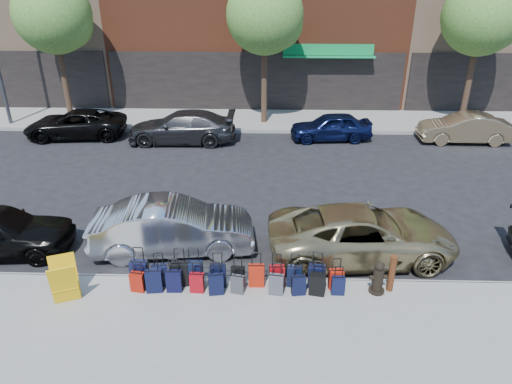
{
  "coord_description": "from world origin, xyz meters",
  "views": [
    {
      "loc": [
        0.79,
        -14.3,
        7.4
      ],
      "look_at": [
        0.4,
        -1.5,
        1.22
      ],
      "focal_mm": 32.0,
      "sensor_mm": 36.0,
      "label": 1
    }
  ],
  "objects_px": {
    "car_near_2": "(362,234)",
    "car_far_1": "(182,127)",
    "tree_left": "(56,17)",
    "tree_center": "(268,17)",
    "fire_hydrant": "(378,278)",
    "car_far_3": "(464,128)",
    "tree_right": "(485,18)",
    "bollard": "(392,273)",
    "suitcase_front_5": "(238,276)",
    "car_far_2": "(331,127)",
    "car_near_1": "(173,227)",
    "car_far_0": "(76,124)",
    "display_rack": "(64,281)"
  },
  "relations": [
    {
      "from": "car_near_1",
      "to": "car_far_0",
      "type": "relative_size",
      "value": 0.96
    },
    {
      "from": "tree_right",
      "to": "car_far_2",
      "type": "relative_size",
      "value": 1.87
    },
    {
      "from": "car_near_1",
      "to": "car_near_2",
      "type": "bearing_deg",
      "value": -98.36
    },
    {
      "from": "tree_left",
      "to": "car_near_1",
      "type": "bearing_deg",
      "value": -57.65
    },
    {
      "from": "fire_hydrant",
      "to": "car_near_2",
      "type": "relative_size",
      "value": 0.17
    },
    {
      "from": "fire_hydrant",
      "to": "car_far_3",
      "type": "distance_m",
      "value": 13.58
    },
    {
      "from": "bollard",
      "to": "car_near_1",
      "type": "distance_m",
      "value": 6.15
    },
    {
      "from": "tree_left",
      "to": "car_near_1",
      "type": "distance_m",
      "value": 15.47
    },
    {
      "from": "bollard",
      "to": "car_far_2",
      "type": "bearing_deg",
      "value": 90.51
    },
    {
      "from": "tree_left",
      "to": "display_rack",
      "type": "height_order",
      "value": "tree_left"
    },
    {
      "from": "car_far_0",
      "to": "car_near_1",
      "type": "bearing_deg",
      "value": 28.45
    },
    {
      "from": "car_far_2",
      "to": "car_far_0",
      "type": "bearing_deg",
      "value": -94.63
    },
    {
      "from": "display_rack",
      "to": "tree_center",
      "type": "bearing_deg",
      "value": 50.29
    },
    {
      "from": "car_far_0",
      "to": "car_far_2",
      "type": "distance_m",
      "value": 12.54
    },
    {
      "from": "tree_left",
      "to": "car_near_2",
      "type": "xyz_separation_m",
      "value": [
        13.32,
        -12.63,
        -4.68
      ]
    },
    {
      "from": "tree_left",
      "to": "car_far_3",
      "type": "bearing_deg",
      "value": -7.38
    },
    {
      "from": "display_rack",
      "to": "car_far_0",
      "type": "distance_m",
      "value": 13.4
    },
    {
      "from": "tree_right",
      "to": "suitcase_front_5",
      "type": "height_order",
      "value": "tree_right"
    },
    {
      "from": "tree_center",
      "to": "fire_hydrant",
      "type": "distance_m",
      "value": 15.53
    },
    {
      "from": "car_far_0",
      "to": "car_far_2",
      "type": "relative_size",
      "value": 1.24
    },
    {
      "from": "tree_right",
      "to": "car_far_3",
      "type": "bearing_deg",
      "value": -111.59
    },
    {
      "from": "car_near_2",
      "to": "car_far_1",
      "type": "bearing_deg",
      "value": 30.29
    },
    {
      "from": "display_rack",
      "to": "bollard",
      "type": "bearing_deg",
      "value": -17.87
    },
    {
      "from": "car_near_1",
      "to": "car_far_2",
      "type": "xyz_separation_m",
      "value": [
        5.74,
        10.02,
        -0.1
      ]
    },
    {
      "from": "car_near_1",
      "to": "car_far_2",
      "type": "height_order",
      "value": "car_near_1"
    },
    {
      "from": "tree_right",
      "to": "tree_center",
      "type": "bearing_deg",
      "value": 180.0
    },
    {
      "from": "car_far_1",
      "to": "suitcase_front_5",
      "type": "bearing_deg",
      "value": 16.39
    },
    {
      "from": "car_near_1",
      "to": "suitcase_front_5",
      "type": "bearing_deg",
      "value": -139.1
    },
    {
      "from": "tree_center",
      "to": "car_near_2",
      "type": "bearing_deg",
      "value": -77.42
    },
    {
      "from": "suitcase_front_5",
      "to": "car_far_2",
      "type": "height_order",
      "value": "car_far_2"
    },
    {
      "from": "fire_hydrant",
      "to": "car_far_0",
      "type": "height_order",
      "value": "car_far_0"
    },
    {
      "from": "display_rack",
      "to": "car_far_2",
      "type": "distance_m",
      "value": 14.81
    },
    {
      "from": "tree_right",
      "to": "bollard",
      "type": "height_order",
      "value": "tree_right"
    },
    {
      "from": "car_far_1",
      "to": "tree_left",
      "type": "bearing_deg",
      "value": -115.21
    },
    {
      "from": "tree_right",
      "to": "car_far_1",
      "type": "height_order",
      "value": "tree_right"
    },
    {
      "from": "display_rack",
      "to": "car_near_1",
      "type": "bearing_deg",
      "value": 27.36
    },
    {
      "from": "tree_left",
      "to": "car_far_0",
      "type": "xyz_separation_m",
      "value": [
        1.1,
        -2.41,
        -4.74
      ]
    },
    {
      "from": "tree_left",
      "to": "bollard",
      "type": "bearing_deg",
      "value": -46.31
    },
    {
      "from": "tree_left",
      "to": "bollard",
      "type": "xyz_separation_m",
      "value": [
        13.74,
        -14.39,
        -4.74
      ]
    },
    {
      "from": "car_far_0",
      "to": "tree_center",
      "type": "bearing_deg",
      "value": 98.78
    },
    {
      "from": "bollard",
      "to": "fire_hydrant",
      "type": "bearing_deg",
      "value": -167.33
    },
    {
      "from": "tree_right",
      "to": "car_far_3",
      "type": "distance_m",
      "value": 5.48
    },
    {
      "from": "tree_center",
      "to": "car_near_1",
      "type": "bearing_deg",
      "value": -101.8
    },
    {
      "from": "tree_right",
      "to": "display_rack",
      "type": "height_order",
      "value": "tree_right"
    },
    {
      "from": "car_far_1",
      "to": "car_near_1",
      "type": "bearing_deg",
      "value": 8.09
    },
    {
      "from": "tree_left",
      "to": "tree_right",
      "type": "xyz_separation_m",
      "value": [
        21.0,
        0.0,
        0.0
      ]
    },
    {
      "from": "car_near_1",
      "to": "car_far_3",
      "type": "relative_size",
      "value": 1.1
    },
    {
      "from": "tree_left",
      "to": "car_far_3",
      "type": "xyz_separation_m",
      "value": [
        19.98,
        -2.59,
        -4.72
      ]
    },
    {
      "from": "tree_left",
      "to": "car_far_2",
      "type": "xyz_separation_m",
      "value": [
        13.64,
        -2.45,
        -4.75
      ]
    },
    {
      "from": "tree_center",
      "to": "fire_hydrant",
      "type": "xyz_separation_m",
      "value": [
        2.9,
        -14.46,
        -4.86
      ]
    }
  ]
}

